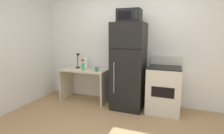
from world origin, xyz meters
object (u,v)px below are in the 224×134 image
object	(u,v)px
desk_lamp	(78,58)
spray_bottle	(83,66)
refrigerator	(129,66)
coffee_mug	(96,69)
oven_range	(164,89)
desk	(85,79)
microwave	(129,16)
paper_towel_roll	(86,63)

from	to	relation	value
desk_lamp	spray_bottle	size ratio (longest dim) A/B	1.42
spray_bottle	refrigerator	world-z (taller)	refrigerator
refrigerator	desk_lamp	bearing A→B (deg)	175.13
coffee_mug	refrigerator	distance (m)	0.72
oven_range	coffee_mug	bearing A→B (deg)	-175.94
desk	oven_range	size ratio (longest dim) A/B	0.99
coffee_mug	microwave	bearing A→B (deg)	3.95
coffee_mug	paper_towel_roll	bearing A→B (deg)	146.29
desk_lamp	microwave	distance (m)	1.58
desk	spray_bottle	distance (m)	0.36
desk	desk_lamp	xyz separation A→B (m)	(-0.20, 0.05, 0.47)
paper_towel_roll	oven_range	xyz separation A→B (m)	(1.83, -0.16, -0.40)
desk	oven_range	xyz separation A→B (m)	(1.80, -0.03, -0.05)
desk	coffee_mug	size ratio (longest dim) A/B	11.50
spray_bottle	paper_towel_roll	size ratio (longest dim) A/B	1.04
spray_bottle	microwave	world-z (taller)	microwave
microwave	desk	bearing A→B (deg)	175.81
coffee_mug	spray_bottle	size ratio (longest dim) A/B	0.38
paper_towel_roll	desk	bearing A→B (deg)	-79.80
desk	refrigerator	distance (m)	1.14
desk_lamp	spray_bottle	xyz separation A→B (m)	(0.24, -0.19, -0.14)
desk_lamp	paper_towel_roll	world-z (taller)	desk_lamp
desk	desk_lamp	size ratio (longest dim) A/B	3.10
desk	spray_bottle	world-z (taller)	spray_bottle
desk	paper_towel_roll	distance (m)	0.38
oven_range	refrigerator	bearing A→B (deg)	-177.50
desk_lamp	refrigerator	bearing A→B (deg)	-4.87
coffee_mug	spray_bottle	xyz separation A→B (m)	(-0.33, -0.01, 0.05)
paper_towel_roll	refrigerator	size ratio (longest dim) A/B	0.13
refrigerator	coffee_mug	bearing A→B (deg)	-174.36
spray_bottle	microwave	size ratio (longest dim) A/B	0.54
paper_towel_roll	desk_lamp	bearing A→B (deg)	-155.06
spray_bottle	oven_range	xyz separation A→B (m)	(1.76, 0.11, -0.38)
desk_lamp	refrigerator	distance (m)	1.29
microwave	refrigerator	bearing A→B (deg)	90.31
desk_lamp	microwave	size ratio (longest dim) A/B	0.77
desk_lamp	microwave	bearing A→B (deg)	-5.81
desk	paper_towel_roll	size ratio (longest dim) A/B	4.55
paper_towel_roll	oven_range	bearing A→B (deg)	-4.96
coffee_mug	paper_towel_roll	size ratio (longest dim) A/B	0.40
spray_bottle	paper_towel_roll	xyz separation A→B (m)	(-0.06, 0.27, 0.02)
desk	microwave	world-z (taller)	microwave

